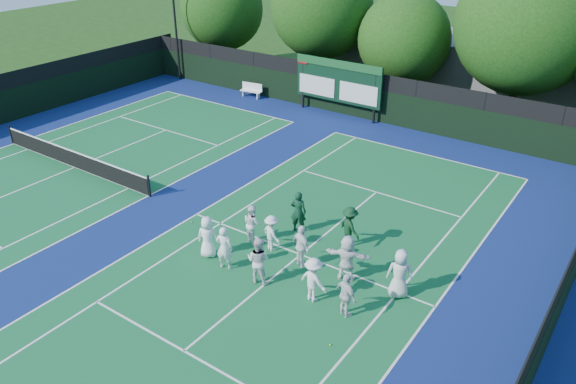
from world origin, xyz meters
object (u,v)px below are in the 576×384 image
Objects in this scene: bench at (252,90)px; coach_left at (298,212)px; tennis_net at (73,159)px; scoreboard at (338,82)px.

bench is 0.89× the size of coach_left.
scoreboard is at bearing 64.40° from tennis_net.
scoreboard is 3.73× the size of bench.
tennis_net is at bearing -11.17° from coach_left.
tennis_net is at bearing -115.60° from scoreboard.
tennis_net is (-6.99, -14.59, -1.70)m from scoreboard.
bench is at bearing -63.13° from coach_left.
bench is 18.11m from coach_left.
coach_left is (5.93, -13.15, -1.28)m from scoreboard.
coach_left is at bearing -65.75° from scoreboard.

